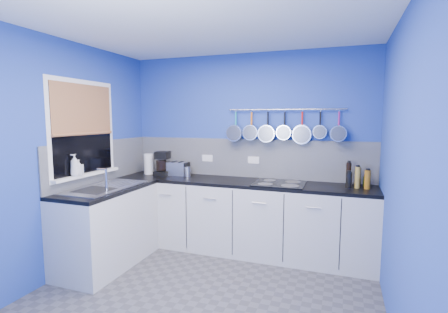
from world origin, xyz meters
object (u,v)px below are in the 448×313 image
Objects in this scene: soap_bottle_a at (75,165)px; toaster at (178,169)px; soap_bottle_b at (79,167)px; paper_towel at (149,164)px; canister at (187,172)px; coffee_maker at (162,163)px; hob at (279,183)px.

toaster is at bearing 63.15° from soap_bottle_a.
paper_towel is at bearing 80.04° from soap_bottle_b.
canister is at bearing -24.37° from toaster.
soap_bottle_b is at bearing -118.94° from coffee_maker.
soap_bottle_b reaches higher than paper_towel.
soap_bottle_a reaches higher than coffee_maker.
canister is at bearing 55.54° from soap_bottle_a.
toaster is at bearing 14.49° from coffee_maker.
canister is (0.59, -0.00, -0.08)m from paper_towel.
coffee_maker is (0.41, 1.07, -0.07)m from soap_bottle_b.
soap_bottle_a reaches higher than canister.
paper_towel is 0.60m from canister.
paper_towel is 0.43m from toaster.
soap_bottle_b reaches higher than canister.
soap_bottle_b reaches higher than toaster.
soap_bottle_a is at bearing -122.11° from toaster.
soap_bottle_b is at bearing -123.24° from toaster.
soap_bottle_b is (0.00, 0.06, -0.03)m from soap_bottle_a.
soap_bottle_b is 1.35m from canister.
hob is (1.42, -0.15, -0.08)m from toaster.
coffee_maker is 2.48× the size of canister.
soap_bottle_b is 0.53× the size of coffee_maker.
soap_bottle_a is at bearing -152.46° from hob.
paper_towel is at bearing 179.69° from canister.
toaster is 1.43m from hob.
toaster is 0.19m from canister.
coffee_maker reaches higher than toaster.
soap_bottle_a reaches higher than soap_bottle_b.
paper_towel reaches higher than hob.
soap_bottle_b is 1.11m from paper_towel.
soap_bottle_b is at bearing 90.00° from soap_bottle_a.
coffee_maker reaches higher than hob.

